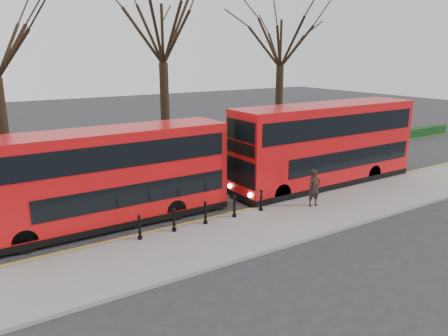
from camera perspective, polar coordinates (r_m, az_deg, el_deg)
ground at (r=21.53m, az=-0.77°, el=-5.69°), size 120.00×120.00×0.00m
pavement at (r=19.20m, az=4.02°, el=-8.10°), size 60.00×4.00×0.15m
kerb at (r=20.71m, az=0.70°, el=-6.31°), size 60.00×0.25×0.16m
grass_verge at (r=34.66m, az=-14.03°, el=1.85°), size 60.00×18.00×0.06m
hedge at (r=27.14m, az=-8.40°, el=-0.60°), size 60.00×0.90×0.80m
yellow_line_outer at (r=20.97m, az=0.25°, el=-6.23°), size 60.00×0.10×0.01m
yellow_line_inner at (r=21.13m, az=-0.05°, el=-6.07°), size 60.00×0.10×0.01m
tree_mid at (r=29.97m, az=-8.09°, el=17.76°), size 8.06×8.06×12.59m
tree_right at (r=35.36m, az=7.45°, el=16.50°), size 7.62×7.62×11.90m
bollard_row at (r=19.49m, az=-2.44°, el=-5.90°), size 6.36×0.15×1.00m
bus_lead at (r=19.96m, az=-14.72°, el=-1.26°), size 10.87×2.50×4.33m
bus_rear at (r=25.77m, az=13.07°, el=2.90°), size 11.92×2.73×4.74m
pedestrian at (r=22.03m, az=11.70°, el=-2.56°), size 0.73×0.54×1.85m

